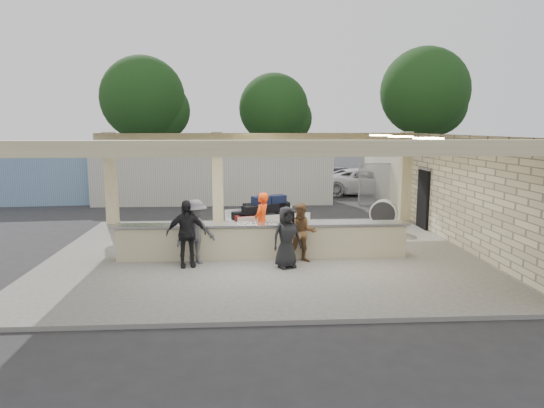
{
  "coord_description": "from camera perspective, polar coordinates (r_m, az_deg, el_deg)",
  "views": [
    {
      "loc": [
        -0.54,
        -13.7,
        3.74
      ],
      "look_at": [
        0.35,
        1.0,
        1.38
      ],
      "focal_mm": 32.0,
      "sensor_mm": 36.0,
      "label": 1
    }
  ],
  "objects": [
    {
      "name": "passenger_a",
      "position": [
        13.11,
        3.56,
        -3.41
      ],
      "size": [
        0.79,
        0.35,
        1.62
      ],
      "primitive_type": "imported",
      "rotation": [
        0.0,
        0.0,
        -0.0
      ],
      "color": "brown",
      "rests_on": "pavilion"
    },
    {
      "name": "adjacent_building",
      "position": [
        25.83,
        19.48,
        3.83
      ],
      "size": [
        6.0,
        8.0,
        3.2
      ],
      "primitive_type": "cube",
      "color": "beige",
      "rests_on": "ground"
    },
    {
      "name": "fence",
      "position": [
        25.61,
        23.38,
        2.33
      ],
      "size": [
        12.06,
        0.06,
        2.03
      ],
      "color": "gray",
      "rests_on": "ground"
    },
    {
      "name": "tree_right",
      "position": [
        41.68,
        17.85,
        12.08
      ],
      "size": [
        7.2,
        7.0,
        10.0
      ],
      "color": "#382619",
      "rests_on": "ground"
    },
    {
      "name": "car_dark",
      "position": [
        28.91,
        8.34,
        2.88
      ],
      "size": [
        4.13,
        3.13,
        1.31
      ],
      "primitive_type": "imported",
      "rotation": [
        0.0,
        0.0,
        1.06
      ],
      "color": "black",
      "rests_on": "ground"
    },
    {
      "name": "ground",
      "position": [
        14.21,
        -1.16,
        -6.17
      ],
      "size": [
        120.0,
        120.0,
        0.0
      ],
      "primitive_type": "plane",
      "color": "#28282B",
      "rests_on": "ground"
    },
    {
      "name": "pavilion",
      "position": [
        14.58,
        -0.45,
        -0.35
      ],
      "size": [
        12.01,
        10.0,
        3.55
      ],
      "color": "#63615C",
      "rests_on": "ground"
    },
    {
      "name": "tree_mid",
      "position": [
        39.98,
        0.66,
        10.85
      ],
      "size": [
        6.0,
        5.6,
        8.0
      ],
      "color": "#382619",
      "rests_on": "ground"
    },
    {
      "name": "container_blue",
      "position": [
        26.65,
        -26.09,
        3.08
      ],
      "size": [
        10.73,
        3.36,
        2.75
      ],
      "primitive_type": "cube",
      "rotation": [
        0.0,
        0.0,
        0.08
      ],
      "color": "#78A0C1",
      "rests_on": "ground"
    },
    {
      "name": "baggage_handler",
      "position": [
        14.38,
        -1.22,
        -2.05
      ],
      "size": [
        0.59,
        0.72,
        1.72
      ],
      "primitive_type": "imported",
      "rotation": [
        0.0,
        0.0,
        4.24
      ],
      "color": "#F7400D",
      "rests_on": "pavilion"
    },
    {
      "name": "tree_left",
      "position": [
        38.57,
        -14.42,
        11.57
      ],
      "size": [
        6.6,
        6.3,
        9.0
      ],
      "color": "#382619",
      "rests_on": "ground"
    },
    {
      "name": "luggage_cart",
      "position": [
        15.77,
        -0.85,
        -1.43
      ],
      "size": [
        2.76,
        2.16,
        1.41
      ],
      "rotation": [
        0.0,
        0.0,
        0.31
      ],
      "color": "silver",
      "rests_on": "pavilion"
    },
    {
      "name": "passenger_d",
      "position": [
        12.6,
        1.74,
        -3.92
      ],
      "size": [
        0.85,
        0.57,
        1.61
      ],
      "primitive_type": "imported",
      "rotation": [
        0.0,
        0.0,
        0.35
      ],
      "color": "black",
      "rests_on": "pavilion"
    },
    {
      "name": "car_white_a",
      "position": [
        27.36,
        10.93,
        2.6
      ],
      "size": [
        5.11,
        2.49,
        1.45
      ],
      "primitive_type": "imported",
      "rotation": [
        0.0,
        0.0,
        1.55
      ],
      "color": "white",
      "rests_on": "ground"
    },
    {
      "name": "drum_fan",
      "position": [
        17.7,
        12.99,
        -1.12
      ],
      "size": [
        1.01,
        0.7,
        1.07
      ],
      "rotation": [
        0.0,
        0.0,
        -0.44
      ],
      "color": "silver",
      "rests_on": "pavilion"
    },
    {
      "name": "baggage_counter",
      "position": [
        13.58,
        -1.08,
        -4.34
      ],
      "size": [
        8.2,
        0.58,
        0.98
      ],
      "color": "#BFB68F",
      "rests_on": "pavilion"
    },
    {
      "name": "passenger_c",
      "position": [
        13.06,
        -9.0,
        -3.27
      ],
      "size": [
        1.15,
        0.96,
        1.74
      ],
      "primitive_type": "imported",
      "rotation": [
        0.0,
        0.0,
        0.6
      ],
      "color": "#4F4F54",
      "rests_on": "pavilion"
    },
    {
      "name": "car_white_b",
      "position": [
        29.36,
        21.51,
        2.6
      ],
      "size": [
        5.0,
        3.38,
        1.48
      ],
      "primitive_type": "imported",
      "rotation": [
        0.0,
        0.0,
        1.19
      ],
      "color": "white",
      "rests_on": "ground"
    },
    {
      "name": "passenger_b",
      "position": [
        12.84,
        -10.06,
        -3.44
      ],
      "size": [
        1.09,
        0.59,
        1.77
      ],
      "primitive_type": "imported",
      "rotation": [
        0.0,
        0.0,
        0.22
      ],
      "color": "black",
      "rests_on": "pavilion"
    },
    {
      "name": "container_white",
      "position": [
        24.11,
        -6.82,
        3.09
      ],
      "size": [
        11.47,
        2.31,
        2.49
      ],
      "primitive_type": "cube",
      "rotation": [
        0.0,
        0.0,
        -0.0
      ],
      "color": "silver",
      "rests_on": "ground"
    }
  ]
}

